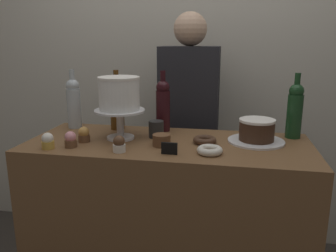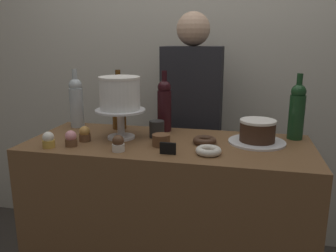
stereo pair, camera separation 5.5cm
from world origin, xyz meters
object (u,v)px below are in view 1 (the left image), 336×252
Objects in this scene: chocolate_round_cake at (257,130)px; cookie_stack at (162,140)px; cupcake_chocolate at (119,144)px; barista_figure at (189,137)px; cupcake_caramel at (84,135)px; wine_bottle_amber at (117,103)px; white_layer_cake at (119,93)px; wine_bottle_clear at (74,102)px; cake_stand_pedestal at (120,119)px; wine_bottle_dark_red at (163,105)px; cupcake_vanilla at (48,141)px; donut_chocolate at (205,140)px; donut_sugar at (210,150)px; coffee_cup_ceramic at (156,129)px; wine_bottle_green at (295,110)px; price_sign_chalkboard at (169,148)px; cupcake_strawberry at (71,140)px.

chocolate_round_cake is 2.02× the size of cookie_stack.
cupcake_chocolate is 0.05× the size of barista_figure.
wine_bottle_amber is at bearing 73.88° from cupcake_caramel.
white_layer_cake is 0.62× the size of wine_bottle_clear.
wine_bottle_amber is (-0.08, 0.19, -0.08)m from white_layer_cake.
wine_bottle_dark_red reaches higher than cake_stand_pedestal.
barista_figure is at bearing 52.96° from cupcake_vanilla.
donut_chocolate is 0.21m from cookie_stack.
cupcake_chocolate is at bearing -28.07° from cupcake_caramel.
cookie_stack reaches higher than donut_sugar.
cake_stand_pedestal is 0.49m from donut_sugar.
wine_bottle_dark_red reaches higher than donut_sugar.
cake_stand_pedestal is 3.34× the size of cupcake_caramel.
coffee_cup_ceramic is (0.44, 0.28, 0.01)m from cupcake_vanilla.
donut_sugar is at bearing -22.77° from wine_bottle_clear.
cupcake_caramel is at bearing -126.05° from barista_figure.
wine_bottle_clear is (-0.25, -0.01, 0.00)m from wine_bottle_amber.
cookie_stack is 0.61m from barista_figure.
wine_bottle_amber reaches higher than cookie_stack.
wine_bottle_green is 4.65× the size of price_sign_chalkboard.
barista_figure is (0.28, 0.51, -0.35)m from white_layer_cake.
barista_figure reaches higher than wine_bottle_amber.
chocolate_round_cake is 0.98m from cupcake_vanilla.
cupcake_caramel is 1.00× the size of cupcake_strawberry.
barista_figure is (0.11, 0.45, -0.16)m from coffee_cup_ceramic.
cupcake_vanilla is (0.05, -0.39, -0.11)m from wine_bottle_clear.
donut_chocolate is at bearing 102.69° from donut_sugar.
cupcake_chocolate is (-0.79, -0.38, -0.11)m from wine_bottle_green.
cupcake_caramel is 0.66× the size of donut_chocolate.
chocolate_round_cake is at bearing 5.39° from cake_stand_pedestal.
wine_bottle_amber is 1.00× the size of wine_bottle_dark_red.
coffee_cup_ceramic is at bearing 23.69° from cupcake_caramel.
donut_sugar is (-0.39, -0.34, -0.13)m from wine_bottle_green.
barista_figure is (0.44, 0.60, -0.15)m from cupcake_caramel.
cake_stand_pedestal is at bearing 161.10° from donut_sugar.
wine_bottle_dark_red is 4.65× the size of price_sign_chalkboard.
wine_bottle_green reaches higher than coffee_cup_ceramic.
wine_bottle_amber is 1.00× the size of wine_bottle_green.
barista_figure is at bearing 61.41° from white_layer_cake.
coffee_cup_ceramic is (0.17, 0.06, -0.06)m from cake_stand_pedestal.
wine_bottle_clear is at bearing 155.31° from cookie_stack.
donut_sugar is at bearing -77.31° from donut_chocolate.
wine_bottle_green is at bearing 22.94° from cookie_stack.
wine_bottle_amber is 2.91× the size of donut_sugar.
cupcake_strawberry is 0.42m from cookie_stack.
wine_bottle_dark_red is (0.18, 0.19, -0.08)m from white_layer_cake.
cupcake_vanilla is 0.66× the size of donut_sugar.
cupcake_vanilla is (-0.27, -0.22, -0.19)m from white_layer_cake.
cupcake_chocolate is 0.22m from price_sign_chalkboard.
cupcake_vanilla is at bearing -127.04° from barista_figure.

